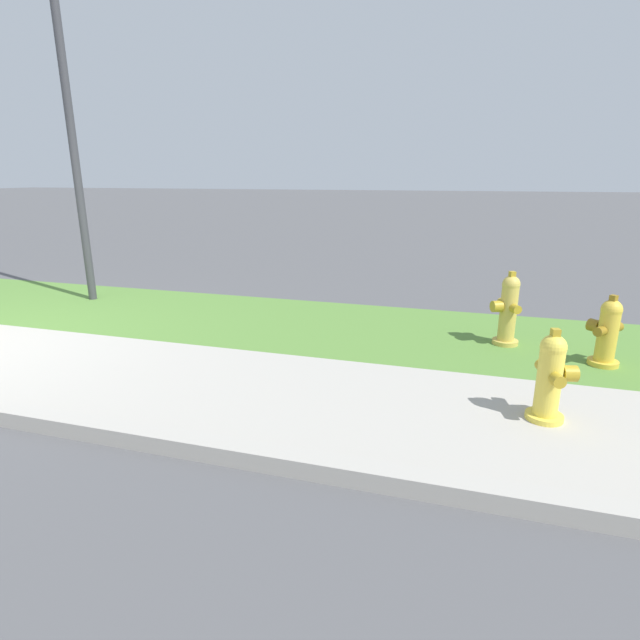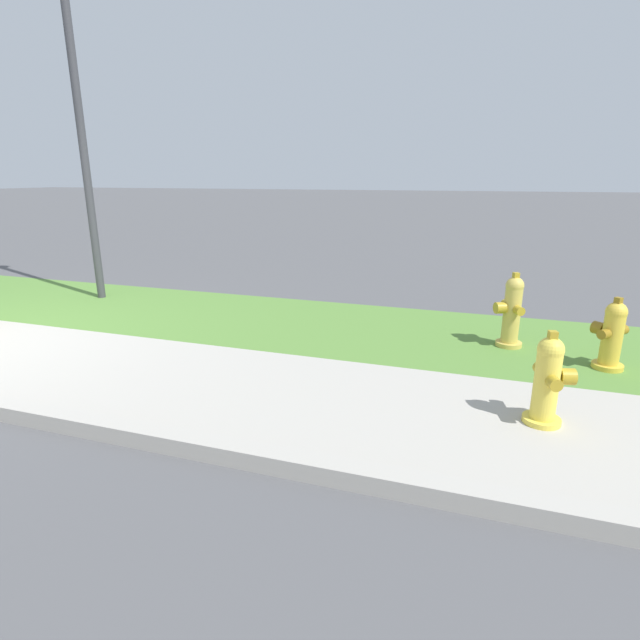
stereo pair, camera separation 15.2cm
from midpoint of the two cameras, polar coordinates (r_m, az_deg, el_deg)
grass_verge at (r=7.81m, az=-26.28°, el=1.62°), size 18.00×2.22×0.01m
fire_hydrant_mid_block at (r=5.58m, az=19.95°, el=1.10°), size 0.33×0.36×0.79m
fire_hydrant_across_street at (r=5.36m, az=29.28°, el=-1.24°), size 0.33×0.33×0.69m
fire_hydrant_near_corner at (r=3.95m, az=23.83°, el=-6.06°), size 0.33×0.36×0.71m
street_lamp at (r=8.05m, az=-28.19°, el=26.52°), size 0.32×0.32×5.28m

